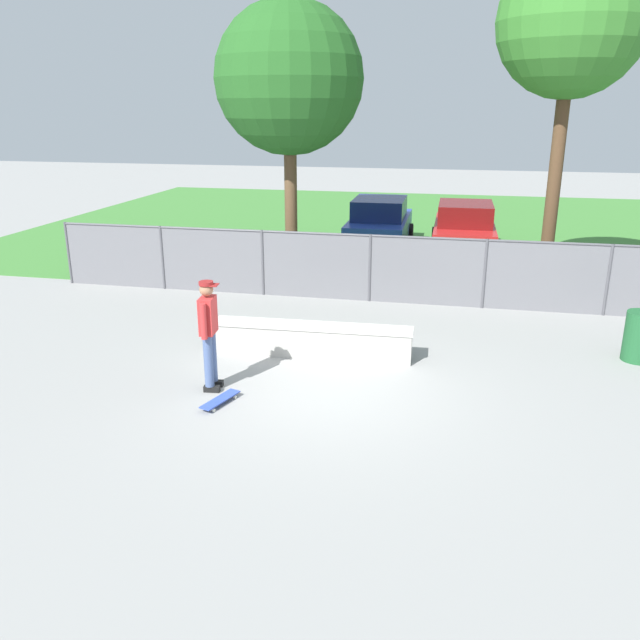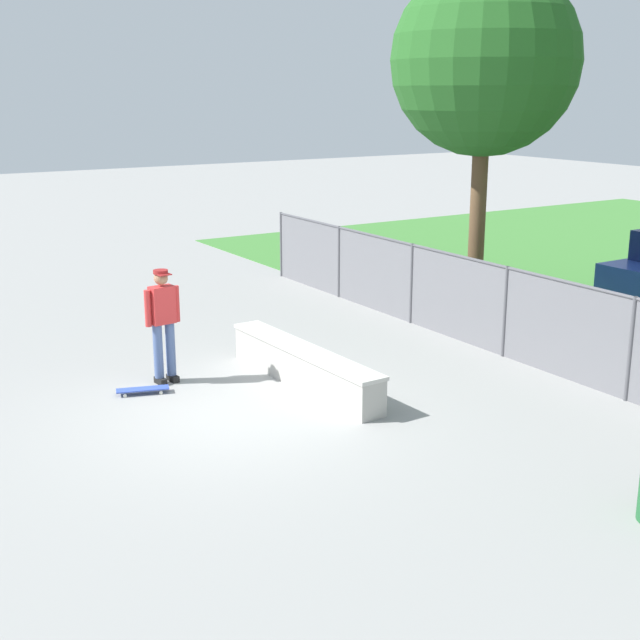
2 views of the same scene
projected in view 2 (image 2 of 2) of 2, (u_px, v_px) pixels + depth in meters
ground_plane at (237, 413)px, 12.43m from camera, size 80.00×80.00×0.00m
concrete_ledge at (304, 366)px, 13.55m from camera, size 3.75×0.61×0.62m
skateboarder at (163, 320)px, 13.49m from camera, size 0.33×0.60×1.84m
skateboard at (143, 389)px, 13.20m from camera, size 0.43×0.82×0.09m
chainlink_fence at (505, 307)px, 14.88m from camera, size 15.92×0.07×1.62m
tree_near_left at (485, 62)px, 16.30m from camera, size 3.64×3.64×6.91m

